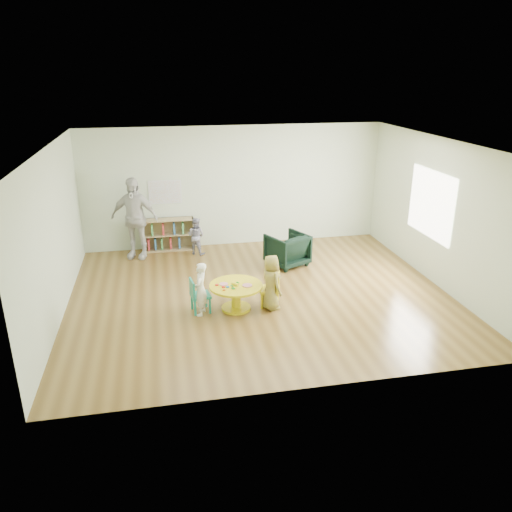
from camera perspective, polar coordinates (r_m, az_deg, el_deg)
The scene contains 11 objects.
room at distance 8.79m, azimuth 0.56°, elevation 6.83°, with size 7.10×7.00×2.80m.
activity_table at distance 8.76m, azimuth -2.31°, elevation -4.16°, with size 0.93×0.93×0.51m.
kid_chair_left at distance 8.71m, azimuth -6.66°, elevation -4.41°, with size 0.37×0.37×0.61m.
kid_chair_right at distance 8.86m, azimuth 1.90°, elevation -3.74°, with size 0.42×0.42×0.62m.
bookshelf at distance 11.79m, azimuth -10.10°, elevation 2.42°, with size 1.20×0.30×0.75m.
alphabet_poster at distance 11.65m, azimuth -10.36°, elevation 7.21°, with size 0.74×0.01×0.54m.
armchair at distance 10.71m, azimuth 3.59°, elevation 0.75°, with size 0.75×0.77×0.70m, color black.
child_left at distance 8.56m, azimuth -6.36°, elevation -3.78°, with size 0.34×0.23×0.95m, color white.
child_right at distance 8.70m, azimuth 1.74°, elevation -3.03°, with size 0.49×0.32×1.00m, color yellow.
toddler at distance 11.40m, azimuth -6.87°, elevation 2.29°, with size 0.42×0.32×0.86m, color #1D1D48.
adult_caretaker at distance 11.30m, azimuth -13.73°, elevation 4.23°, with size 1.07×0.44×1.82m, color silver.
Camera 1 is at (-1.73, -8.35, 4.01)m, focal length 35.00 mm.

